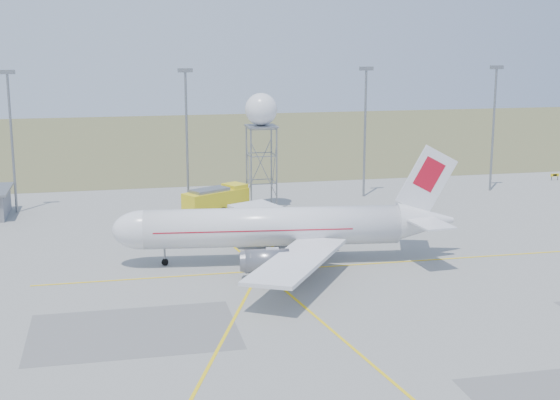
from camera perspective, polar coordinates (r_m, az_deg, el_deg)
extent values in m
plane|color=gray|center=(60.27, 9.78, -13.08)|extent=(400.00, 400.00, 0.00)
cube|color=#545C32|center=(193.20, -5.99, 4.42)|extent=(400.00, 120.00, 0.03)
cylinder|color=gray|center=(118.16, -19.00, 3.89)|extent=(0.36, 0.36, 20.00)
cube|color=gray|center=(117.27, -19.35, 8.82)|extent=(2.20, 0.50, 0.60)
cylinder|color=gray|center=(117.90, -6.83, 4.44)|extent=(0.36, 0.36, 20.00)
cube|color=gray|center=(117.00, -6.95, 9.40)|extent=(2.20, 0.50, 0.60)
cylinder|color=gray|center=(123.76, 6.23, 4.82)|extent=(0.36, 0.36, 20.00)
cube|color=gray|center=(122.90, 6.34, 9.54)|extent=(2.20, 0.50, 0.60)
cylinder|color=gray|center=(132.39, 15.33, 4.93)|extent=(0.36, 0.36, 20.00)
cube|color=gray|center=(131.60, 15.57, 9.34)|extent=(2.20, 0.50, 0.60)
cylinder|color=black|center=(146.33, 19.25, 1.52)|extent=(0.10, 0.10, 0.80)
cylinder|color=black|center=(146.96, 19.65, 1.53)|extent=(0.10, 0.10, 0.80)
cube|color=yellow|center=(146.55, 19.46, 1.74)|extent=(1.60, 0.15, 0.50)
cube|color=black|center=(146.48, 19.48, 1.73)|extent=(0.80, 0.03, 0.30)
cylinder|color=silver|center=(87.70, -0.57, -1.97)|extent=(28.90, 7.81, 4.40)
ellipsoid|color=silver|center=(87.69, -9.92, -2.16)|extent=(7.51, 5.21, 4.40)
cube|color=black|center=(87.65, -10.80, -1.75)|extent=(1.94, 2.60, 1.07)
cone|color=silver|center=(90.79, 10.56, -1.48)|extent=(7.08, 5.16, 4.40)
cube|color=silver|center=(89.84, 10.67, 1.38)|extent=(7.03, 1.18, 8.27)
cube|color=#B60C1F|center=(89.76, 10.83, 1.87)|extent=(3.80, 0.83, 4.24)
cube|color=silver|center=(93.82, 9.67, -0.66)|extent=(4.22, 6.43, 0.20)
cube|color=silver|center=(87.23, 10.86, -1.67)|extent=(4.22, 6.43, 0.20)
cube|color=silver|center=(97.68, -0.10, -1.18)|extent=(10.73, 18.35, 0.40)
cube|color=silver|center=(78.66, 1.25, -4.46)|extent=(13.99, 17.63, 0.40)
cylinder|color=slate|center=(94.30, -1.57, -2.28)|extent=(4.89, 3.07, 2.53)
cylinder|color=slate|center=(82.04, -0.95, -4.48)|extent=(4.89, 3.07, 2.53)
cube|color=#B60C1F|center=(87.52, -2.01, -1.93)|extent=(22.36, 7.06, 0.13)
cylinder|color=black|center=(88.50, -8.41, -4.45)|extent=(0.86, 0.86, 0.99)
cube|color=black|center=(88.87, 0.85, -4.24)|extent=(1.89, 6.68, 0.99)
cylinder|color=gray|center=(88.74, 0.85, -3.94)|extent=(0.29, 0.29, 1.98)
cylinder|color=gray|center=(112.64, -2.13, 2.18)|extent=(0.23, 0.23, 12.28)
cylinder|color=gray|center=(113.37, -0.24, 2.25)|extent=(0.23, 0.23, 12.28)
cylinder|color=gray|center=(117.01, -0.63, 2.56)|extent=(0.23, 0.23, 12.28)
cylinder|color=gray|center=(116.31, -2.46, 2.49)|extent=(0.23, 0.23, 12.28)
cube|color=gray|center=(113.95, -1.38, 5.42)|extent=(4.38, 4.38, 0.24)
sphere|color=silver|center=(113.69, -1.39, 6.65)|extent=(4.72, 4.72, 4.72)
cube|color=yellow|center=(112.49, -4.71, 0.09)|extent=(10.21, 7.75, 2.41)
cube|color=yellow|center=(114.41, -3.33, 0.82)|extent=(3.81, 3.97, 1.54)
cube|color=black|center=(114.86, -3.03, 0.92)|extent=(1.51, 2.53, 1.10)
cube|color=gray|center=(111.56, -5.17, 0.73)|extent=(6.07, 5.00, 0.44)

